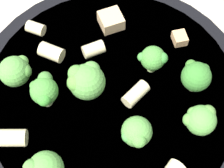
{
  "coord_description": "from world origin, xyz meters",
  "views": [
    {
      "loc": [
        0.15,
        -0.12,
        0.38
      ],
      "look_at": [
        0.0,
        0.0,
        0.04
      ],
      "focal_mm": 60.0,
      "sensor_mm": 36.0,
      "label": 1
    }
  ],
  "objects_px": {
    "rigatoni_4": "(136,94)",
    "chicken_chunk_1": "(111,20)",
    "broccoli_floret_1": "(86,80)",
    "rigatoni_3": "(13,138)",
    "broccoli_floret_5": "(153,58)",
    "chicken_chunk_0": "(179,38)",
    "broccoli_floret_7": "(16,71)",
    "broccoli_floret_4": "(196,76)",
    "pasta_bowl": "(112,95)",
    "broccoli_floret_0": "(200,119)",
    "broccoli_floret_3": "(136,133)",
    "rigatoni_2": "(51,52)",
    "broccoli_floret_6": "(44,91)",
    "rigatoni_1": "(36,28)",
    "rigatoni_0": "(93,49)"
  },
  "relations": [
    {
      "from": "broccoli_floret_6",
      "to": "broccoli_floret_5",
      "type": "bearing_deg",
      "value": 71.13
    },
    {
      "from": "chicken_chunk_1",
      "to": "broccoli_floret_4",
      "type": "bearing_deg",
      "value": 7.38
    },
    {
      "from": "chicken_chunk_0",
      "to": "broccoli_floret_7",
      "type": "bearing_deg",
      "value": -112.2
    },
    {
      "from": "broccoli_floret_1",
      "to": "broccoli_floret_3",
      "type": "xyz_separation_m",
      "value": [
        0.07,
        0.0,
        -0.01
      ]
    },
    {
      "from": "chicken_chunk_0",
      "to": "broccoli_floret_6",
      "type": "bearing_deg",
      "value": -100.46
    },
    {
      "from": "broccoli_floret_4",
      "to": "chicken_chunk_1",
      "type": "xyz_separation_m",
      "value": [
        -0.12,
        -0.02,
        -0.01
      ]
    },
    {
      "from": "broccoli_floret_3",
      "to": "chicken_chunk_1",
      "type": "height_order",
      "value": "broccoli_floret_3"
    },
    {
      "from": "broccoli_floret_0",
      "to": "broccoli_floret_4",
      "type": "height_order",
      "value": "same"
    },
    {
      "from": "broccoli_floret_3",
      "to": "rigatoni_2",
      "type": "xyz_separation_m",
      "value": [
        -0.13,
        -0.01,
        -0.01
      ]
    },
    {
      "from": "broccoli_floret_6",
      "to": "rigatoni_4",
      "type": "bearing_deg",
      "value": 54.45
    },
    {
      "from": "broccoli_floret_5",
      "to": "chicken_chunk_0",
      "type": "height_order",
      "value": "broccoli_floret_5"
    },
    {
      "from": "broccoli_floret_6",
      "to": "rigatoni_1",
      "type": "relative_size",
      "value": 1.93
    },
    {
      "from": "broccoli_floret_4",
      "to": "chicken_chunk_0",
      "type": "relative_size",
      "value": 2.22
    },
    {
      "from": "pasta_bowl",
      "to": "rigatoni_1",
      "type": "height_order",
      "value": "rigatoni_1"
    },
    {
      "from": "pasta_bowl",
      "to": "rigatoni_2",
      "type": "height_order",
      "value": "rigatoni_2"
    },
    {
      "from": "broccoli_floret_3",
      "to": "broccoli_floret_7",
      "type": "xyz_separation_m",
      "value": [
        -0.13,
        -0.05,
        0.0
      ]
    },
    {
      "from": "rigatoni_0",
      "to": "rigatoni_3",
      "type": "relative_size",
      "value": 0.9
    },
    {
      "from": "rigatoni_0",
      "to": "rigatoni_1",
      "type": "xyz_separation_m",
      "value": [
        -0.06,
        -0.03,
        -0.0
      ]
    },
    {
      "from": "broccoli_floret_6",
      "to": "pasta_bowl",
      "type": "bearing_deg",
      "value": 64.2
    },
    {
      "from": "broccoli_floret_7",
      "to": "rigatoni_1",
      "type": "bearing_deg",
      "value": 131.38
    },
    {
      "from": "pasta_bowl",
      "to": "chicken_chunk_1",
      "type": "height_order",
      "value": "chicken_chunk_1"
    },
    {
      "from": "broccoli_floret_0",
      "to": "broccoli_floret_3",
      "type": "bearing_deg",
      "value": -117.61
    },
    {
      "from": "chicken_chunk_1",
      "to": "broccoli_floret_3",
      "type": "bearing_deg",
      "value": -29.45
    },
    {
      "from": "pasta_bowl",
      "to": "rigatoni_3",
      "type": "xyz_separation_m",
      "value": [
        -0.01,
        -0.11,
        0.02
      ]
    },
    {
      "from": "rigatoni_4",
      "to": "broccoli_floret_3",
      "type": "bearing_deg",
      "value": -40.87
    },
    {
      "from": "chicken_chunk_0",
      "to": "rigatoni_4",
      "type": "bearing_deg",
      "value": -74.61
    },
    {
      "from": "broccoli_floret_3",
      "to": "rigatoni_3",
      "type": "bearing_deg",
      "value": -128.62
    },
    {
      "from": "rigatoni_0",
      "to": "chicken_chunk_0",
      "type": "height_order",
      "value": "rigatoni_0"
    },
    {
      "from": "broccoli_floret_5",
      "to": "broccoli_floret_6",
      "type": "distance_m",
      "value": 0.12
    },
    {
      "from": "rigatoni_2",
      "to": "broccoli_floret_0",
      "type": "bearing_deg",
      "value": 21.07
    },
    {
      "from": "broccoli_floret_5",
      "to": "rigatoni_1",
      "type": "distance_m",
      "value": 0.14
    },
    {
      "from": "broccoli_floret_4",
      "to": "rigatoni_2",
      "type": "bearing_deg",
      "value": -143.14
    },
    {
      "from": "pasta_bowl",
      "to": "broccoli_floret_7",
      "type": "xyz_separation_m",
      "value": [
        -0.07,
        -0.07,
        0.04
      ]
    },
    {
      "from": "pasta_bowl",
      "to": "rigatoni_4",
      "type": "height_order",
      "value": "rigatoni_4"
    },
    {
      "from": "rigatoni_4",
      "to": "chicken_chunk_1",
      "type": "xyz_separation_m",
      "value": [
        -0.09,
        0.04,
        0.0
      ]
    },
    {
      "from": "broccoli_floret_1",
      "to": "rigatoni_2",
      "type": "height_order",
      "value": "broccoli_floret_1"
    },
    {
      "from": "rigatoni_3",
      "to": "broccoli_floret_5",
      "type": "bearing_deg",
      "value": 82.02
    },
    {
      "from": "broccoli_floret_6",
      "to": "chicken_chunk_0",
      "type": "bearing_deg",
      "value": 79.54
    },
    {
      "from": "pasta_bowl",
      "to": "rigatoni_2",
      "type": "bearing_deg",
      "value": -160.65
    },
    {
      "from": "broccoli_floret_0",
      "to": "broccoli_floret_3",
      "type": "xyz_separation_m",
      "value": [
        -0.03,
        -0.06,
        -0.0
      ]
    },
    {
      "from": "broccoli_floret_3",
      "to": "broccoli_floret_6",
      "type": "relative_size",
      "value": 0.88
    },
    {
      "from": "broccoli_floret_1",
      "to": "chicken_chunk_1",
      "type": "xyz_separation_m",
      "value": [
        -0.05,
        0.08,
        -0.02
      ]
    },
    {
      "from": "pasta_bowl",
      "to": "broccoli_floret_5",
      "type": "relative_size",
      "value": 8.66
    },
    {
      "from": "broccoli_floret_0",
      "to": "broccoli_floret_1",
      "type": "xyz_separation_m",
      "value": [
        -0.1,
        -0.06,
        0.0
      ]
    },
    {
      "from": "rigatoni_0",
      "to": "rigatoni_4",
      "type": "distance_m",
      "value": 0.07
    },
    {
      "from": "broccoli_floret_4",
      "to": "broccoli_floret_7",
      "type": "bearing_deg",
      "value": -131.1
    },
    {
      "from": "rigatoni_3",
      "to": "rigatoni_1",
      "type": "bearing_deg",
      "value": 137.52
    },
    {
      "from": "rigatoni_2",
      "to": "rigatoni_3",
      "type": "bearing_deg",
      "value": -55.29
    },
    {
      "from": "broccoli_floret_1",
      "to": "rigatoni_1",
      "type": "bearing_deg",
      "value": 178.49
    },
    {
      "from": "broccoli_floret_7",
      "to": "broccoli_floret_5",
      "type": "bearing_deg",
      "value": 57.1
    }
  ]
}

